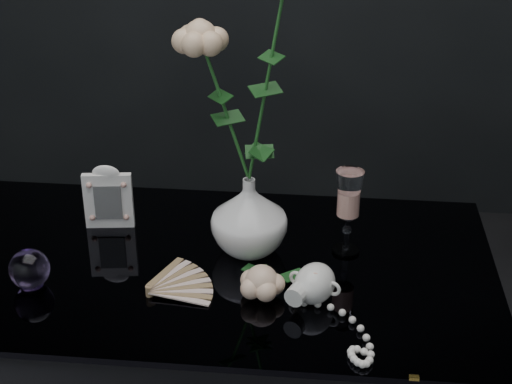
# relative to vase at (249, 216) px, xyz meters

# --- Properties ---
(vase) EXTENTS (0.16, 0.16, 0.15)m
(vase) POSITION_rel_vase_xyz_m (0.00, 0.00, 0.00)
(vase) COLOR white
(vase) RESTS_ON table
(wine_glass) EXTENTS (0.07, 0.07, 0.17)m
(wine_glass) POSITION_rel_vase_xyz_m (0.18, 0.01, 0.01)
(wine_glass) COLOR white
(wine_glass) RESTS_ON table
(picture_frame) EXTENTS (0.11, 0.09, 0.13)m
(picture_frame) POSITION_rel_vase_xyz_m (-0.28, 0.06, -0.01)
(picture_frame) COLOR white
(picture_frame) RESTS_ON table
(paperweight) EXTENTS (0.09, 0.09, 0.07)m
(paperweight) POSITION_rel_vase_xyz_m (-0.37, -0.16, -0.04)
(paperweight) COLOR #A47ECD
(paperweight) RESTS_ON table
(paper_fan) EXTENTS (0.26, 0.22, 0.02)m
(paper_fan) POSITION_rel_vase_xyz_m (-0.15, -0.17, -0.06)
(paper_fan) COLOR beige
(paper_fan) RESTS_ON table
(loose_rose) EXTENTS (0.15, 0.19, 0.06)m
(loose_rose) POSITION_rel_vase_xyz_m (0.04, -0.15, -0.04)
(loose_rose) COLOR beige
(loose_rose) RESTS_ON table
(pearl_jar) EXTENTS (0.31, 0.31, 0.07)m
(pearl_jar) POSITION_rel_vase_xyz_m (0.13, -0.15, -0.04)
(pearl_jar) COLOR white
(pearl_jar) RESTS_ON table
(roses) EXTENTS (0.22, 0.10, 0.45)m
(roses) POSITION_rel_vase_xyz_m (-0.00, 0.00, 0.27)
(roses) COLOR beige
(roses) RESTS_ON vase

